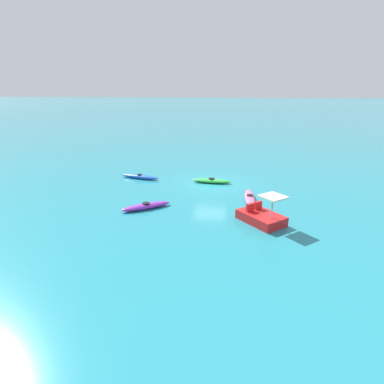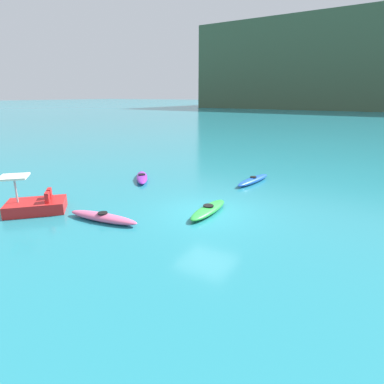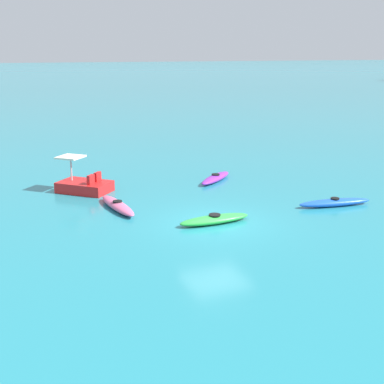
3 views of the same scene
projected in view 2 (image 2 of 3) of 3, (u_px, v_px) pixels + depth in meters
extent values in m
plane|color=teal|center=(208.00, 212.00, 13.95)|extent=(600.00, 600.00, 0.00)
cube|color=#42563D|center=(367.00, 66.00, 117.47)|extent=(114.97, 60.14, 30.11)
ellipsoid|color=green|center=(208.00, 210.00, 13.79)|extent=(0.75, 2.94, 0.32)
cylinder|color=black|center=(208.00, 206.00, 13.74)|extent=(0.46, 0.46, 0.05)
ellipsoid|color=pink|center=(103.00, 217.00, 12.94)|extent=(3.35, 0.97, 0.32)
cylinder|color=black|center=(103.00, 213.00, 12.88)|extent=(0.44, 0.44, 0.05)
ellipsoid|color=blue|center=(253.00, 180.00, 18.58)|extent=(1.11, 3.37, 0.32)
cylinder|color=black|center=(253.00, 177.00, 18.53)|extent=(0.43, 0.43, 0.05)
ellipsoid|color=purple|center=(142.00, 177.00, 19.20)|extent=(2.40, 2.72, 0.32)
cylinder|color=black|center=(142.00, 174.00, 19.14)|extent=(0.59, 0.59, 0.05)
cube|color=red|center=(36.00, 206.00, 13.94)|extent=(2.75, 2.76, 0.50)
cube|color=red|center=(47.00, 197.00, 13.66)|extent=(0.43, 0.42, 0.44)
cube|color=red|center=(49.00, 193.00, 14.22)|extent=(0.43, 0.42, 0.44)
cylinder|color=#B2B2B7|center=(16.00, 190.00, 13.53)|extent=(0.08, 0.08, 1.10)
cube|color=silver|center=(14.00, 177.00, 13.36)|extent=(1.56, 1.56, 0.08)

